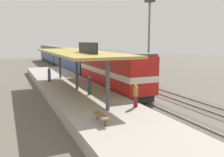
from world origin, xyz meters
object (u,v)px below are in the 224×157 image
Objects in this scene: light_mast at (149,21)px; person_waiting at (49,74)px; person_walking at (89,84)px; locomotive at (112,70)px; freight_car at (120,66)px; passenger_carriage_front at (72,60)px; passenger_carriage_rear at (52,54)px; platform_bench at (101,116)px; person_boarding at (136,94)px.

light_mast is 15.65m from person_waiting.
light_mast is at bearing 37.51° from person_walking.
freight_car is (4.60, 7.30, -0.44)m from locomotive.
passenger_carriage_front is 20.80m from passenger_carriage_rear.
locomotive reaches higher than platform_bench.
platform_bench is 0.99× the size of person_waiting.
person_waiting is (-6.39, -14.13, -0.46)m from passenger_carriage_front.
passenger_carriage_front is 11.70× the size of person_waiting.
person_walking reaches higher than platform_bench.
person_waiting is 1.00× the size of person_walking.
locomotive is at bearing -90.00° from passenger_carriage_rear.
light_mast is 6.84× the size of person_waiting.
passenger_carriage_rear is at bearing 87.16° from person_boarding.
person_walking and person_boarding have the same top height.
person_walking is at bearing -142.49° from light_mast.
freight_car is 7.65m from light_mast.
passenger_carriage_rear is 48.72m from person_boarding.
person_walking is (-4.21, -22.58, -0.46)m from passenger_carriage_front.
locomotive reaches higher than passenger_carriage_front.
person_boarding is at bearing -103.76° from locomotive.
locomotive reaches higher than passenger_carriage_rear.
platform_bench is 13.52m from locomotive.
freight_car is at bearing 140.34° from light_mast.
person_boarding is at bearing -92.84° from passenger_carriage_rear.
passenger_carriage_rear is 35.51m from person_waiting.
platform_bench is 0.08× the size of passenger_carriage_rear.
light_mast is (7.80, -34.16, 6.08)m from passenger_carriage_rear.
freight_car is 11.51m from person_waiting.
person_waiting is 8.72m from person_walking.
locomotive is 38.80m from passenger_carriage_rear.
person_walking is (-4.21, -43.38, -0.46)m from passenger_carriage_rear.
passenger_carriage_front is at bearing 79.43° from person_walking.
platform_bench is 0.08× the size of passenger_carriage_front.
person_walking is 5.58m from person_boarding.
passenger_carriage_front reaches higher than freight_car.
freight_car is 1.03× the size of light_mast.
platform_bench is at bearing -103.43° from person_walking.
freight_car is at bearing 61.30° from platform_bench.
freight_car reaches higher than person_waiting.
locomotive is (6.00, 12.07, 1.07)m from platform_bench.
light_mast is at bearing 30.77° from locomotive.
freight_car is (4.60, -10.70, -0.34)m from passenger_carriage_front.
freight_car is 18.54m from person_boarding.
passenger_carriage_front is at bearing 113.26° from freight_car.
platform_bench is at bearing -88.59° from person_waiting.
locomotive is 0.72× the size of passenger_carriage_rear.
person_boarding is (-2.41, -48.66, -0.46)m from passenger_carriage_rear.
passenger_carriage_rear is 43.58m from person_walking.
light_mast is (3.20, -2.65, 6.43)m from freight_car.
light_mast reaches higher than person_boarding.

